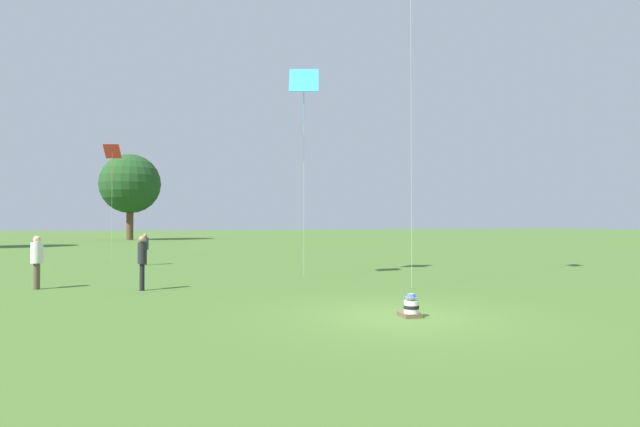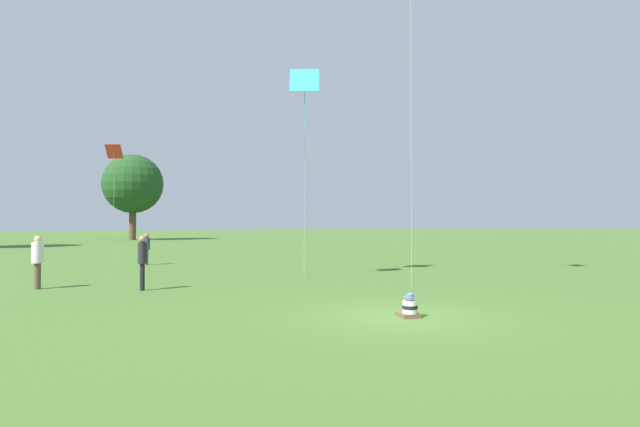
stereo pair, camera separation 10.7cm
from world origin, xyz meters
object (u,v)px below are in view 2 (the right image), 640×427
Objects in this scene: kite_0 at (114,154)px; distant_tree_1 at (133,184)px; person_standing_0 at (38,257)px; kite_2 at (304,84)px; person_standing_2 at (146,246)px; person_standing_1 at (142,257)px; seated_toddler at (409,308)px.

distant_tree_1 is (-0.04, 37.67, 1.01)m from kite_0.
distant_tree_1 is (1.45, 51.19, 6.30)m from person_standing_0.
person_standing_2 is at bearing -168.50° from kite_2.
person_standing_1 is 53.09m from distant_tree_1.
person_standing_0 is 9.61m from person_standing_2.
seated_toddler is at bearing -108.99° from person_standing_2.
kite_0 is at bearing 75.11° from person_standing_2.
kite_2 is 0.77× the size of distant_tree_1.
person_standing_2 is 7.28m from kite_0.
person_standing_0 is at bearing 141.94° from seated_toddler.
kite_2 reaches higher than person_standing_1.
person_standing_1 is at bearing -87.97° from distant_tree_1.
person_standing_0 is 0.26× the size of kite_0.
kite_2 is at bearing -174.25° from kite_0.
person_standing_0 is 0.99× the size of person_standing_1.
distant_tree_1 is at bearing 54.98° from person_standing_2.
kite_2 is at bearing 92.51° from seated_toddler.
person_standing_0 is at bearing -110.72° from kite_2.
kite_2 is (9.57, 0.81, 6.93)m from person_standing_0.
person_standing_2 is at bearing 176.06° from kite_0.
person_standing_0 is 14.60m from kite_0.
person_standing_0 is at bearing -148.33° from person_standing_2.
seated_toddler is at bearing -27.32° from kite_2.
kite_2 is (8.08, -12.71, 1.63)m from kite_0.
person_standing_1 is 16.02m from kite_0.
distant_tree_1 reaches higher than seated_toddler.
kite_0 reaches higher than person_standing_0.
person_standing_2 is 0.19× the size of kite_2.
distant_tree_1 reaches higher than person_standing_1.
distant_tree_1 is at bearing 163.58° from kite_2.
kite_2 is 51.03m from distant_tree_1.
distant_tree_1 is (-7.84, 59.64, 7.14)m from seated_toddler.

